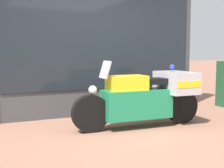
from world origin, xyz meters
name	(u,v)px	position (x,y,z in m)	size (l,w,h in m)	color
ground_plane	(128,138)	(0.00, 0.00, 0.00)	(60.00, 60.00, 0.00)	#8E604C
shop_building	(67,28)	(-0.35, 2.00, 1.77)	(5.08, 0.55, 3.53)	#424247
window_display	(98,91)	(0.31, 2.03, 0.47)	(3.86, 0.30, 1.97)	slate
paramedic_motorcycle	(148,95)	(0.67, 0.53, 0.56)	(2.38, 0.82, 1.17)	black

